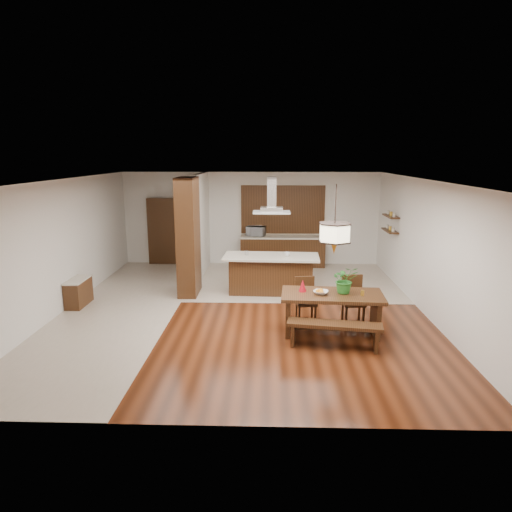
{
  "coord_description": "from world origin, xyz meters",
  "views": [
    {
      "loc": [
        0.6,
        -9.75,
        3.42
      ],
      "look_at": [
        0.3,
        0.0,
        1.25
      ],
      "focal_mm": 32.0,
      "sensor_mm": 36.0,
      "label": 1
    }
  ],
  "objects_px": {
    "dining_chair_left": "(306,300)",
    "fruit_bowl": "(321,292)",
    "dining_table": "(332,304)",
    "pendant_lantern": "(335,220)",
    "hallway_console": "(78,292)",
    "microwave": "(256,231)",
    "island_cup": "(287,254)",
    "kitchen_island": "(271,274)",
    "dining_bench": "(334,335)",
    "dining_chair_right": "(353,300)",
    "range_hood": "(272,195)",
    "foliage_plant": "(345,280)"
  },
  "relations": [
    {
      "from": "dining_chair_left",
      "to": "fruit_bowl",
      "type": "xyz_separation_m",
      "value": [
        0.22,
        -0.66,
        0.38
      ]
    },
    {
      "from": "dining_table",
      "to": "dining_chair_left",
      "type": "bearing_deg",
      "value": 125.93
    },
    {
      "from": "pendant_lantern",
      "to": "hallway_console",
      "type": "bearing_deg",
      "value": 165.03
    },
    {
      "from": "microwave",
      "to": "island_cup",
      "type": "bearing_deg",
      "value": -57.04
    },
    {
      "from": "fruit_bowl",
      "to": "hallway_console",
      "type": "bearing_deg",
      "value": 164.03
    },
    {
      "from": "hallway_console",
      "to": "dining_table",
      "type": "bearing_deg",
      "value": -14.97
    },
    {
      "from": "microwave",
      "to": "dining_chair_left",
      "type": "bearing_deg",
      "value": -59.54
    },
    {
      "from": "kitchen_island",
      "to": "island_cup",
      "type": "xyz_separation_m",
      "value": [
        0.39,
        -0.08,
        0.53
      ]
    },
    {
      "from": "fruit_bowl",
      "to": "pendant_lantern",
      "type": "bearing_deg",
      "value": 10.16
    },
    {
      "from": "microwave",
      "to": "dining_table",
      "type": "bearing_deg",
      "value": -56.67
    },
    {
      "from": "dining_bench",
      "to": "microwave",
      "type": "distance_m",
      "value": 6.5
    },
    {
      "from": "dining_chair_right",
      "to": "range_hood",
      "type": "bearing_deg",
      "value": 125.54
    },
    {
      "from": "dining_bench",
      "to": "range_hood",
      "type": "height_order",
      "value": "range_hood"
    },
    {
      "from": "pendant_lantern",
      "to": "fruit_bowl",
      "type": "xyz_separation_m",
      "value": [
        -0.23,
        -0.04,
        -1.4
      ]
    },
    {
      "from": "hallway_console",
      "to": "dining_bench",
      "type": "bearing_deg",
      "value": -21.55
    },
    {
      "from": "pendant_lantern",
      "to": "island_cup",
      "type": "relative_size",
      "value": 9.96
    },
    {
      "from": "fruit_bowl",
      "to": "range_hood",
      "type": "relative_size",
      "value": 0.31
    },
    {
      "from": "island_cup",
      "to": "dining_bench",
      "type": "bearing_deg",
      "value": -77.17
    },
    {
      "from": "dining_bench",
      "to": "dining_chair_right",
      "type": "xyz_separation_m",
      "value": [
        0.56,
        1.26,
        0.26
      ]
    },
    {
      "from": "dining_chair_right",
      "to": "dining_bench",
      "type": "bearing_deg",
      "value": -117.49
    },
    {
      "from": "fruit_bowl",
      "to": "island_cup",
      "type": "distance_m",
      "value": 2.67
    },
    {
      "from": "hallway_console",
      "to": "range_hood",
      "type": "distance_m",
      "value": 5.07
    },
    {
      "from": "range_hood",
      "to": "fruit_bowl",
      "type": "bearing_deg",
      "value": -70.59
    },
    {
      "from": "pendant_lantern",
      "to": "foliage_plant",
      "type": "relative_size",
      "value": 2.45
    },
    {
      "from": "island_cup",
      "to": "dining_table",
      "type": "bearing_deg",
      "value": -72.99
    },
    {
      "from": "dining_table",
      "to": "kitchen_island",
      "type": "distance_m",
      "value": 2.89
    },
    {
      "from": "dining_table",
      "to": "foliage_plant",
      "type": "distance_m",
      "value": 0.54
    },
    {
      "from": "fruit_bowl",
      "to": "dining_chair_right",
      "type": "bearing_deg",
      "value": 39.04
    },
    {
      "from": "dining_table",
      "to": "fruit_bowl",
      "type": "xyz_separation_m",
      "value": [
        -0.23,
        -0.04,
        0.25
      ]
    },
    {
      "from": "foliage_plant",
      "to": "microwave",
      "type": "xyz_separation_m",
      "value": [
        -1.89,
        5.49,
        0.02
      ]
    },
    {
      "from": "hallway_console",
      "to": "range_hood",
      "type": "height_order",
      "value": "range_hood"
    },
    {
      "from": "foliage_plant",
      "to": "microwave",
      "type": "relative_size",
      "value": 0.98
    },
    {
      "from": "dining_table",
      "to": "pendant_lantern",
      "type": "height_order",
      "value": "pendant_lantern"
    },
    {
      "from": "pendant_lantern",
      "to": "fruit_bowl",
      "type": "distance_m",
      "value": 1.42
    },
    {
      "from": "pendant_lantern",
      "to": "kitchen_island",
      "type": "height_order",
      "value": "pendant_lantern"
    },
    {
      "from": "hallway_console",
      "to": "pendant_lantern",
      "type": "relative_size",
      "value": 0.67
    },
    {
      "from": "microwave",
      "to": "dining_chair_right",
      "type": "bearing_deg",
      "value": -49.69
    },
    {
      "from": "range_hood",
      "to": "dining_chair_right",
      "type": "bearing_deg",
      "value": -50.89
    },
    {
      "from": "dining_bench",
      "to": "dining_chair_right",
      "type": "height_order",
      "value": "dining_chair_right"
    },
    {
      "from": "hallway_console",
      "to": "dining_chair_right",
      "type": "xyz_separation_m",
      "value": [
        6.14,
        -0.94,
        0.18
      ]
    },
    {
      "from": "kitchen_island",
      "to": "island_cup",
      "type": "distance_m",
      "value": 0.66
    },
    {
      "from": "dining_chair_right",
      "to": "microwave",
      "type": "distance_m",
      "value": 5.46
    },
    {
      "from": "hallway_console",
      "to": "dining_table",
      "type": "xyz_separation_m",
      "value": [
        5.62,
        -1.5,
        0.28
      ]
    },
    {
      "from": "hallway_console",
      "to": "dining_table",
      "type": "relative_size",
      "value": 0.44
    },
    {
      "from": "dining_chair_left",
      "to": "pendant_lantern",
      "type": "height_order",
      "value": "pendant_lantern"
    },
    {
      "from": "dining_chair_right",
      "to": "range_hood",
      "type": "relative_size",
      "value": 1.1
    },
    {
      "from": "hallway_console",
      "to": "island_cup",
      "type": "distance_m",
      "value": 5.0
    },
    {
      "from": "dining_table",
      "to": "fruit_bowl",
      "type": "distance_m",
      "value": 0.34
    },
    {
      "from": "dining_table",
      "to": "foliage_plant",
      "type": "xyz_separation_m",
      "value": [
        0.24,
        0.05,
        0.48
      ]
    },
    {
      "from": "island_cup",
      "to": "microwave",
      "type": "relative_size",
      "value": 0.24
    }
  ]
}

